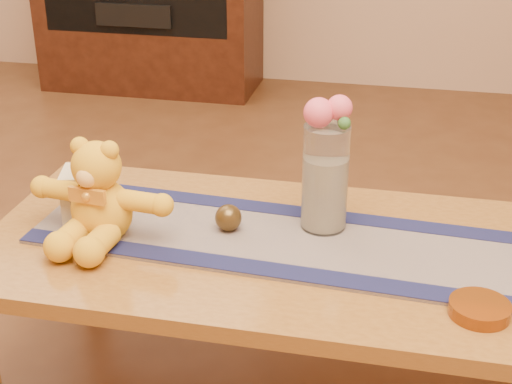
% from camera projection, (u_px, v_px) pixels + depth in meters
% --- Properties ---
extents(coffee_table_top, '(1.40, 0.70, 0.04)m').
position_uv_depth(coffee_table_top, '(277.00, 251.00, 1.76)').
color(coffee_table_top, brown).
rests_on(coffee_table_top, floor).
extents(table_leg_bl, '(0.07, 0.07, 0.41)m').
position_uv_depth(table_leg_bl, '(86.00, 245.00, 2.24)').
color(table_leg_bl, brown).
rests_on(table_leg_bl, floor).
extents(persian_runner, '(1.22, 0.41, 0.01)m').
position_uv_depth(persian_runner, '(283.00, 240.00, 1.76)').
color(persian_runner, '#171842').
rests_on(persian_runner, coffee_table_top).
extents(runner_border_near, '(1.20, 0.12, 0.00)m').
position_uv_depth(runner_border_near, '(268.00, 269.00, 1.63)').
color(runner_border_near, '#151841').
rests_on(runner_border_near, persian_runner).
extents(runner_border_far, '(1.20, 0.12, 0.00)m').
position_uv_depth(runner_border_far, '(297.00, 211.00, 1.89)').
color(runner_border_far, '#151841').
rests_on(runner_border_far, persian_runner).
extents(teddy_bear, '(0.37, 0.31, 0.23)m').
position_uv_depth(teddy_bear, '(100.00, 190.00, 1.73)').
color(teddy_bear, gold).
rests_on(teddy_bear, persian_runner).
extents(pillar_candle, '(0.13, 0.13, 0.13)m').
position_uv_depth(pillar_candle, '(85.00, 194.00, 1.84)').
color(pillar_candle, beige).
rests_on(pillar_candle, persian_runner).
extents(candle_wick, '(0.00, 0.00, 0.01)m').
position_uv_depth(candle_wick, '(83.00, 168.00, 1.81)').
color(candle_wick, black).
rests_on(candle_wick, pillar_candle).
extents(glass_vase, '(0.11, 0.11, 0.26)m').
position_uv_depth(glass_vase, '(325.00, 178.00, 1.76)').
color(glass_vase, silver).
rests_on(glass_vase, persian_runner).
extents(potpourri_fill, '(0.09, 0.09, 0.18)m').
position_uv_depth(potpourri_fill, '(324.00, 193.00, 1.78)').
color(potpourri_fill, beige).
rests_on(potpourri_fill, glass_vase).
extents(rose_left, '(0.07, 0.07, 0.07)m').
position_uv_depth(rose_left, '(319.00, 113.00, 1.69)').
color(rose_left, '#EB536B').
rests_on(rose_left, glass_vase).
extents(rose_right, '(0.06, 0.06, 0.06)m').
position_uv_depth(rose_right, '(339.00, 108.00, 1.69)').
color(rose_right, '#EB536B').
rests_on(rose_right, glass_vase).
extents(blue_flower_back, '(0.04, 0.04, 0.04)m').
position_uv_depth(blue_flower_back, '(334.00, 110.00, 1.72)').
color(blue_flower_back, '#525FB2').
rests_on(blue_flower_back, glass_vase).
extents(blue_flower_side, '(0.04, 0.04, 0.04)m').
position_uv_depth(blue_flower_side, '(316.00, 114.00, 1.72)').
color(blue_flower_side, '#525FB2').
rests_on(blue_flower_side, glass_vase).
extents(leaf_sprig, '(0.03, 0.03, 0.03)m').
position_uv_depth(leaf_sprig, '(344.00, 123.00, 1.67)').
color(leaf_sprig, '#33662D').
rests_on(leaf_sprig, glass_vase).
extents(bronze_ball, '(0.08, 0.08, 0.07)m').
position_uv_depth(bronze_ball, '(228.00, 218.00, 1.79)').
color(bronze_ball, '#473317').
rests_on(bronze_ball, persian_runner).
extents(amber_dish, '(0.14, 0.14, 0.03)m').
position_uv_depth(amber_dish, '(480.00, 309.00, 1.49)').
color(amber_dish, '#BF5914').
rests_on(amber_dish, coffee_table_top).
extents(stereo_lower, '(0.42, 0.28, 0.12)m').
position_uv_depth(stereo_lower, '(142.00, 11.00, 4.05)').
color(stereo_lower, black).
rests_on(stereo_lower, media_cabinet).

